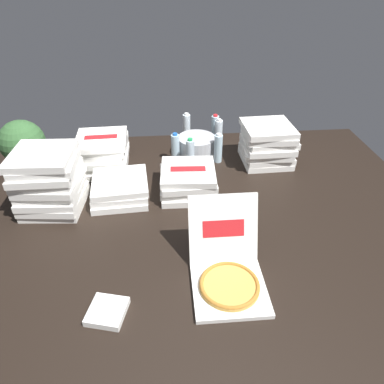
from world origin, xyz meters
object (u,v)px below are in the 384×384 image
Objects in this scene: open_pizza_box at (227,269)px; potted_plant at (24,148)px; water_bottle_5 at (218,133)px; pizza_stack_center_near at (120,189)px; water_bottle_4 at (190,154)px; pizza_stack_right_mid at (49,181)px; pizza_stack_left_near at (103,153)px; water_bottle_1 at (175,148)px; pizza_stack_center_far at (188,181)px; ice_bucket at (197,146)px; pizza_stack_right_far at (267,144)px; water_bottle_2 at (218,148)px; water_bottle_0 at (215,128)px; water_bottle_3 at (187,127)px; napkin_pile at (107,311)px.

potted_plant is at bearing 138.83° from open_pizza_box.
open_pizza_box reaches higher than water_bottle_5.
pizza_stack_center_near is 0.61m from water_bottle_4.
potted_plant is (-0.27, 0.42, 0.02)m from pizza_stack_right_mid.
water_bottle_1 is (0.54, 0.07, -0.02)m from pizza_stack_left_near.
pizza_stack_center_far is 0.43m from water_bottle_1.
ice_bucket is at bearing 12.36° from pizza_stack_left_near.
water_bottle_2 is at bearing 175.17° from pizza_stack_right_far.
pizza_stack_left_near reaches higher than pizza_stack_center_far.
water_bottle_0 is (0.18, 0.24, 0.04)m from ice_bucket.
pizza_stack_left_near is at bearing -173.07° from water_bottle_1.
pizza_stack_left_near is at bearing -177.73° from water_bottle_2.
pizza_stack_right_mid is (-0.26, -0.46, 0.06)m from pizza_stack_left_near.
open_pizza_box is at bearing -86.81° from water_bottle_3.
open_pizza_box reaches higher than water_bottle_3.
pizza_stack_center_near is at bearing -135.80° from ice_bucket.
water_bottle_0 is (0.74, 0.78, 0.05)m from pizza_stack_center_near.
pizza_stack_center_far reaches higher than ice_bucket.
water_bottle_2 is at bearing -94.06° from water_bottle_0.
water_bottle_0 is at bearing 43.38° from water_bottle_1.
water_bottle_2 is 0.23m from water_bottle_4.
water_bottle_5 is at bearing 52.18° from water_bottle_4.
pizza_stack_center_far is 0.73m from water_bottle_5.
water_bottle_0 is at bearing 84.48° from open_pizza_box.
open_pizza_box is 1.27× the size of pizza_stack_right_far.
pizza_stack_center_near is 1.69× the size of water_bottle_1.
pizza_stack_center_near is 1.03× the size of pizza_stack_left_near.
pizza_stack_left_near is 1.64× the size of water_bottle_5.
water_bottle_0 is 1.00× the size of water_bottle_4.
open_pizza_box reaches higher than water_bottle_0.
water_bottle_5 is (0.04, 0.27, 0.00)m from water_bottle_2.
water_bottle_1 reaches higher than pizza_stack_center_near.
open_pizza_box is 1.60m from water_bottle_3.
water_bottle_5 is at bearing 42.56° from pizza_stack_center_near.
ice_bucket is at bearing -78.68° from water_bottle_3.
pizza_stack_left_near is (-0.15, 0.39, 0.07)m from pizza_stack_center_near.
open_pizza_box reaches higher than pizza_stack_center_far.
pizza_stack_center_near is 1.33× the size of ice_bucket.
potted_plant is (-1.17, -0.01, 0.10)m from water_bottle_4.
pizza_stack_right_far reaches higher than ice_bucket.
water_bottle_0 is at bearing 53.33° from ice_bucket.
pizza_stack_left_near is 0.53m from pizza_stack_right_mid.
napkin_pile is (-0.48, -1.75, -0.09)m from water_bottle_3.
water_bottle_5 is (0.37, 0.24, 0.00)m from water_bottle_1.
pizza_stack_right_far is at bearing -4.83° from water_bottle_2.
pizza_stack_right_mid is at bearing -147.51° from ice_bucket.
open_pizza_box reaches higher than napkin_pile.
water_bottle_2 is (0.12, 1.18, 0.04)m from open_pizza_box.
pizza_stack_center_far is 1.65× the size of water_bottle_5.
water_bottle_4 is 0.43m from water_bottle_5.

